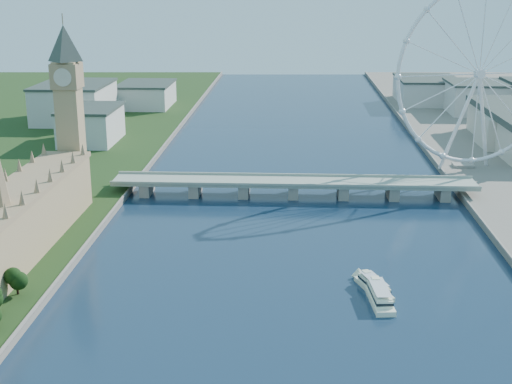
{
  "coord_description": "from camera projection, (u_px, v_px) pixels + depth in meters",
  "views": [
    {
      "loc": [
        -1.55,
        -117.13,
        125.9
      ],
      "look_at": [
        -18.2,
        210.0,
        28.73
      ],
      "focal_mm": 50.0,
      "sensor_mm": 36.0,
      "label": 1
    }
  ],
  "objects": [
    {
      "name": "big_ben",
      "position": [
        68.0,
        91.0,
        401.36
      ],
      "size": [
        20.02,
        20.02,
        110.0
      ],
      "color": "tan",
      "rests_on": "ground"
    },
    {
      "name": "city_skyline",
      "position": [
        335.0,
        100.0,
        677.41
      ],
      "size": [
        505.0,
        280.0,
        32.0
      ],
      "color": "beige",
      "rests_on": "ground"
    },
    {
      "name": "tour_boat_far",
      "position": [
        374.0,
        291.0,
        301.23
      ],
      "size": [
        16.41,
        29.08,
        6.24
      ],
      "primitive_type": null,
      "rotation": [
        0.0,
        0.0,
        0.35
      ],
      "color": "beige",
      "rests_on": "ground"
    },
    {
      "name": "london_eye",
      "position": [
        479.0,
        75.0,
        462.81
      ],
      "size": [
        113.6,
        39.12,
        124.3
      ],
      "color": "silver",
      "rests_on": "ground"
    },
    {
      "name": "tour_boat_near",
      "position": [
        379.0,
        302.0,
        291.36
      ],
      "size": [
        10.9,
        32.38,
        7.04
      ],
      "primitive_type": null,
      "rotation": [
        0.0,
        0.0,
        0.09
      ],
      "color": "white",
      "rests_on": "ground"
    },
    {
      "name": "westminster_bridge",
      "position": [
        293.0,
        185.0,
        433.24
      ],
      "size": [
        220.0,
        22.0,
        9.5
      ],
      "color": "gray",
      "rests_on": "ground"
    },
    {
      "name": "parliament_range",
      "position": [
        1.0,
        237.0,
        311.63
      ],
      "size": [
        24.0,
        200.0,
        70.0
      ],
      "color": "tan",
      "rests_on": "ground"
    }
  ]
}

